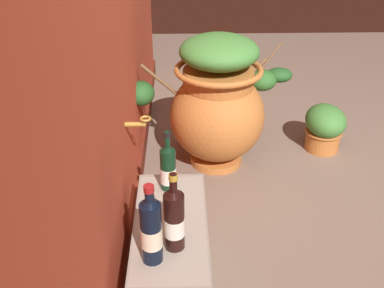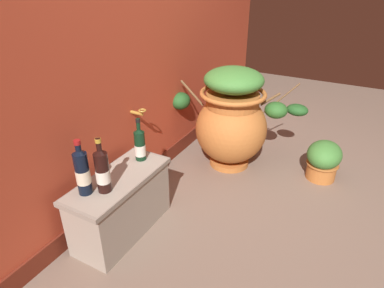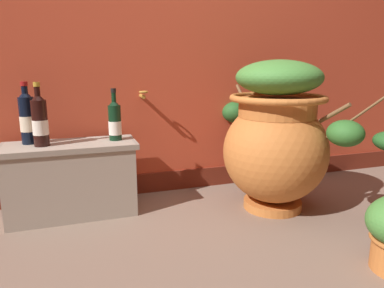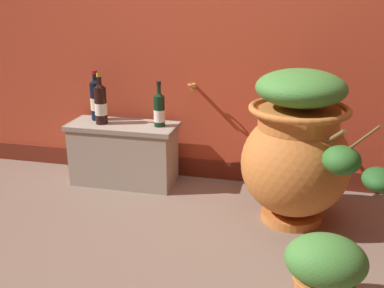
{
  "view_description": "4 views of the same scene",
  "coord_description": "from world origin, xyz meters",
  "px_view_note": "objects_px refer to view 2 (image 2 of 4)",
  "views": [
    {
      "loc": [
        -2.09,
        0.83,
        1.67
      ],
      "look_at": [
        0.09,
        0.77,
        0.4
      ],
      "focal_mm": 42.82,
      "sensor_mm": 36.0,
      "label": 1
    },
    {
      "loc": [
        -1.9,
        -0.35,
        1.57
      ],
      "look_at": [
        0.06,
        0.71,
        0.39
      ],
      "focal_mm": 31.42,
      "sensor_mm": 36.0,
      "label": 2
    },
    {
      "loc": [
        -0.56,
        -1.15,
        0.84
      ],
      "look_at": [
        0.06,
        0.7,
        0.41
      ],
      "focal_mm": 33.08,
      "sensor_mm": 36.0,
      "label": 3
    },
    {
      "loc": [
        0.54,
        -1.86,
        1.28
      ],
      "look_at": [
        -0.11,
        0.82,
        0.34
      ],
      "focal_mm": 42.93,
      "sensor_mm": 36.0,
      "label": 4
    }
  ],
  "objects_px": {
    "wine_bottle_left": "(82,171)",
    "wine_bottle_middle": "(102,170)",
    "terracotta_urn": "(232,119)",
    "wine_bottle_right": "(140,144)",
    "potted_shrub": "(323,159)"
  },
  "relations": [
    {
      "from": "wine_bottle_left",
      "to": "wine_bottle_middle",
      "type": "distance_m",
      "value": 0.11
    },
    {
      "from": "wine_bottle_left",
      "to": "terracotta_urn",
      "type": "bearing_deg",
      "value": -14.38
    },
    {
      "from": "terracotta_urn",
      "to": "potted_shrub",
      "type": "relative_size",
      "value": 3.32
    },
    {
      "from": "terracotta_urn",
      "to": "wine_bottle_middle",
      "type": "bearing_deg",
      "value": 168.39
    },
    {
      "from": "wine_bottle_right",
      "to": "wine_bottle_middle",
      "type": "bearing_deg",
      "value": -175.37
    },
    {
      "from": "terracotta_urn",
      "to": "wine_bottle_left",
      "type": "height_order",
      "value": "terracotta_urn"
    },
    {
      "from": "terracotta_urn",
      "to": "wine_bottle_right",
      "type": "relative_size",
      "value": 3.74
    },
    {
      "from": "terracotta_urn",
      "to": "wine_bottle_left",
      "type": "distance_m",
      "value": 1.4
    },
    {
      "from": "terracotta_urn",
      "to": "wine_bottle_left",
      "type": "relative_size",
      "value": 3.28
    },
    {
      "from": "wine_bottle_right",
      "to": "potted_shrub",
      "type": "height_order",
      "value": "wine_bottle_right"
    },
    {
      "from": "wine_bottle_middle",
      "to": "wine_bottle_right",
      "type": "bearing_deg",
      "value": 4.63
    },
    {
      "from": "wine_bottle_left",
      "to": "potted_shrub",
      "type": "height_order",
      "value": "wine_bottle_left"
    },
    {
      "from": "terracotta_urn",
      "to": "wine_bottle_middle",
      "type": "xyz_separation_m",
      "value": [
        -1.28,
        0.26,
        0.12
      ]
    },
    {
      "from": "terracotta_urn",
      "to": "wine_bottle_right",
      "type": "height_order",
      "value": "terracotta_urn"
    },
    {
      "from": "terracotta_urn",
      "to": "potted_shrub",
      "type": "height_order",
      "value": "terracotta_urn"
    }
  ]
}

